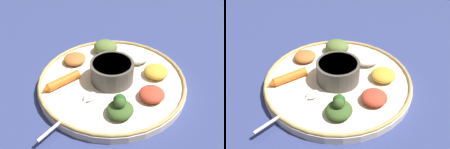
{
  "view_description": "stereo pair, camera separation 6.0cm",
  "coord_description": "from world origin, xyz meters",
  "views": [
    {
      "loc": [
        -0.01,
        0.48,
        0.41
      ],
      "look_at": [
        0.0,
        0.0,
        0.03
      ],
      "focal_mm": 41.31,
      "sensor_mm": 36.0,
      "label": 1
    },
    {
      "loc": [
        -0.07,
        0.47,
        0.41
      ],
      "look_at": [
        0.0,
        0.0,
        0.03
      ],
      "focal_mm": 41.31,
      "sensor_mm": 36.0,
      "label": 2
    }
  ],
  "objects": [
    {
      "name": "platter",
      "position": [
        0.0,
        0.0,
        0.01
      ],
      "size": [
        0.35,
        0.35,
        0.02
      ],
      "primitive_type": "cylinder",
      "color": "beige",
      "rests_on": "ground_plane"
    },
    {
      "name": "mound_berbere_red",
      "position": [
        -0.09,
        0.06,
        0.03
      ],
      "size": [
        0.06,
        0.06,
        0.02
      ],
      "primitive_type": "ellipsoid",
      "rotation": [
        0.0,
        0.0,
        3.27
      ],
      "color": "#B73D28",
      "rests_on": "platter"
    },
    {
      "name": "spoon",
      "position": [
        0.07,
        0.1,
        0.02
      ],
      "size": [
        0.11,
        0.14,
        0.01
      ],
      "color": "silver",
      "rests_on": "platter"
    },
    {
      "name": "center_bowl",
      "position": [
        0.0,
        0.0,
        0.04
      ],
      "size": [
        0.1,
        0.1,
        0.05
      ],
      "color": "#4C4742",
      "rests_on": "platter"
    },
    {
      "name": "carrot_near_spoon",
      "position": [
        0.12,
        0.02,
        0.03
      ],
      "size": [
        0.09,
        0.08,
        0.02
      ],
      "color": "orange",
      "rests_on": "platter"
    },
    {
      "name": "mound_chickpea",
      "position": [
        0.1,
        -0.07,
        0.03
      ],
      "size": [
        0.08,
        0.08,
        0.02
      ],
      "primitive_type": "ellipsoid",
      "rotation": [
        0.0,
        0.0,
        5.57
      ],
      "color": "#B2662D",
      "rests_on": "platter"
    },
    {
      "name": "ground_plane",
      "position": [
        0.0,
        0.0,
        0.0
      ],
      "size": [
        2.4,
        2.4,
        0.0
      ],
      "primitive_type": "plane",
      "color": "navy"
    },
    {
      "name": "mound_collards",
      "position": [
        0.02,
        -0.12,
        0.03
      ],
      "size": [
        0.07,
        0.07,
        0.03
      ],
      "primitive_type": "ellipsoid",
      "rotation": [
        0.0,
        0.0,
        2.95
      ],
      "color": "#567033",
      "rests_on": "platter"
    },
    {
      "name": "mound_lentil_yellow",
      "position": [
        -0.11,
        -0.02,
        0.03
      ],
      "size": [
        0.08,
        0.08,
        0.02
      ],
      "primitive_type": "ellipsoid",
      "rotation": [
        0.0,
        0.0,
        2.48
      ],
      "color": "gold",
      "rests_on": "platter"
    },
    {
      "name": "mound_rice_white",
      "position": [
        -0.06,
        -0.08,
        0.03
      ],
      "size": [
        0.09,
        0.09,
        0.03
      ],
      "primitive_type": "ellipsoid",
      "rotation": [
        0.0,
        0.0,
        4.98
      ],
      "color": "silver",
      "rests_on": "platter"
    },
    {
      "name": "greens_pile",
      "position": [
        -0.02,
        0.11,
        0.04
      ],
      "size": [
        0.07,
        0.07,
        0.04
      ],
      "color": "#385623",
      "rests_on": "platter"
    },
    {
      "name": "platter_rim",
      "position": [
        0.0,
        0.0,
        0.02
      ],
      "size": [
        0.35,
        0.35,
        0.01
      ],
      "primitive_type": "torus",
      "color": "tan",
      "rests_on": "platter"
    }
  ]
}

